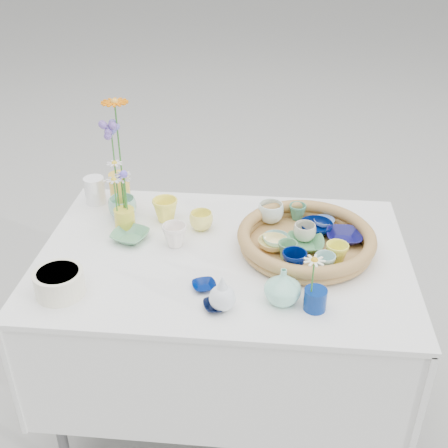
# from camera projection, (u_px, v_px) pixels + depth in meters

# --- Properties ---
(ground) EXTENTS (80.00, 80.00, 0.00)m
(ground) POSITION_uv_depth(u_px,v_px,m) (224.00, 407.00, 2.31)
(ground) COLOR #A1A199
(display_table) EXTENTS (1.26, 0.86, 0.77)m
(display_table) POSITION_uv_depth(u_px,v_px,m) (224.00, 407.00, 2.31)
(display_table) COLOR white
(display_table) RESTS_ON ground
(wicker_tray) EXTENTS (0.47, 0.47, 0.08)m
(wicker_tray) POSITION_uv_depth(u_px,v_px,m) (306.00, 240.00, 1.92)
(wicker_tray) COLOR olive
(wicker_tray) RESTS_ON display_table
(tray_ceramic_0) EXTENTS (0.12, 0.12, 0.04)m
(tray_ceramic_0) POSITION_uv_depth(u_px,v_px,m) (316.00, 228.00, 2.00)
(tray_ceramic_0) COLOR #010F41
(tray_ceramic_0) RESTS_ON wicker_tray
(tray_ceramic_1) EXTENTS (0.13, 0.13, 0.03)m
(tray_ceramic_1) POSITION_uv_depth(u_px,v_px,m) (344.00, 237.00, 1.95)
(tray_ceramic_1) COLOR #0E0D4E
(tray_ceramic_1) RESTS_ON wicker_tray
(tray_ceramic_2) EXTENTS (0.08, 0.08, 0.07)m
(tray_ceramic_2) POSITION_uv_depth(u_px,v_px,m) (337.00, 253.00, 1.83)
(tray_ceramic_2) COLOR #EEEA45
(tray_ceramic_2) RESTS_ON wicker_tray
(tray_ceramic_3) EXTENTS (0.13, 0.13, 0.03)m
(tray_ceramic_3) POSITION_uv_depth(u_px,v_px,m) (305.00, 244.00, 1.91)
(tray_ceramic_3) COLOR #498655
(tray_ceramic_3) RESTS_ON wicker_tray
(tray_ceramic_4) EXTENTS (0.09, 0.09, 0.06)m
(tray_ceramic_4) POSITION_uv_depth(u_px,v_px,m) (287.00, 250.00, 1.85)
(tray_ceramic_4) COLOR #5C9865
(tray_ceramic_4) RESTS_ON wicker_tray
(tray_ceramic_5) EXTENTS (0.12, 0.12, 0.03)m
(tray_ceramic_5) POSITION_uv_depth(u_px,v_px,m) (276.00, 240.00, 1.93)
(tray_ceramic_5) COLOR #8BC7C5
(tray_ceramic_5) RESTS_ON wicker_tray
(tray_ceramic_6) EXTENTS (0.11, 0.11, 0.07)m
(tray_ceramic_6) POSITION_uv_depth(u_px,v_px,m) (271.00, 213.00, 2.05)
(tray_ceramic_6) COLOR silver
(tray_ceramic_6) RESTS_ON wicker_tray
(tray_ceramic_7) EXTENTS (0.10, 0.10, 0.06)m
(tray_ceramic_7) POSITION_uv_depth(u_px,v_px,m) (305.00, 232.00, 1.95)
(tray_ceramic_7) COLOR beige
(tray_ceramic_7) RESTS_ON wicker_tray
(tray_ceramic_8) EXTENTS (0.09, 0.09, 0.02)m
(tray_ceramic_8) POSITION_uv_depth(u_px,v_px,m) (324.00, 222.00, 2.04)
(tray_ceramic_8) COLOR #88B0F2
(tray_ceramic_8) RESTS_ON wicker_tray
(tray_ceramic_9) EXTENTS (0.09, 0.09, 0.07)m
(tray_ceramic_9) POSITION_uv_depth(u_px,v_px,m) (294.00, 262.00, 1.78)
(tray_ceramic_9) COLOR #000E46
(tray_ceramic_9) RESTS_ON wicker_tray
(tray_ceramic_10) EXTENTS (0.13, 0.13, 0.03)m
(tray_ceramic_10) POSITION_uv_depth(u_px,v_px,m) (273.00, 244.00, 1.91)
(tray_ceramic_10) COLOR #FFDD7F
(tray_ceramic_10) RESTS_ON wicker_tray
(tray_ceramic_11) EXTENTS (0.09, 0.09, 0.06)m
(tray_ceramic_11) POSITION_uv_depth(u_px,v_px,m) (325.00, 263.00, 1.78)
(tray_ceramic_11) COLOR #8DBCB3
(tray_ceramic_11) RESTS_ON wicker_tray
(tray_ceramic_12) EXTENTS (0.08, 0.08, 0.06)m
(tray_ceramic_12) POSITION_uv_depth(u_px,v_px,m) (297.00, 212.00, 2.07)
(tray_ceramic_12) COLOR #3E8465
(tray_ceramic_12) RESTS_ON wicker_tray
(loose_ceramic_0) EXTENTS (0.11, 0.11, 0.09)m
(loose_ceramic_0) POSITION_uv_depth(u_px,v_px,m) (165.00, 210.00, 2.09)
(loose_ceramic_0) COLOR #FFEE4E
(loose_ceramic_0) RESTS_ON display_table
(loose_ceramic_1) EXTENTS (0.11, 0.11, 0.07)m
(loose_ceramic_1) POSITION_uv_depth(u_px,v_px,m) (201.00, 221.00, 2.04)
(loose_ceramic_1) COLOR #FFF36B
(loose_ceramic_1) RESTS_ON display_table
(loose_ceramic_2) EXTENTS (0.16, 0.16, 0.03)m
(loose_ceramic_2) POSITION_uv_depth(u_px,v_px,m) (130.00, 236.00, 1.99)
(loose_ceramic_2) COLOR #5D9C6F
(loose_ceramic_2) RESTS_ON display_table
(loose_ceramic_3) EXTENTS (0.10, 0.10, 0.08)m
(loose_ceramic_3) POSITION_uv_depth(u_px,v_px,m) (175.00, 235.00, 1.95)
(loose_ceramic_3) COLOR white
(loose_ceramic_3) RESTS_ON display_table
(loose_ceramic_4) EXTENTS (0.10, 0.10, 0.02)m
(loose_ceramic_4) POSITION_uv_depth(u_px,v_px,m) (204.00, 286.00, 1.75)
(loose_ceramic_4) COLOR #001457
(loose_ceramic_4) RESTS_ON display_table
(loose_ceramic_5) EXTENTS (0.12, 0.12, 0.08)m
(loose_ceramic_5) POSITION_uv_depth(u_px,v_px,m) (123.00, 208.00, 2.11)
(loose_ceramic_5) COLOR #89C4AE
(loose_ceramic_5) RESTS_ON display_table
(loose_ceramic_6) EXTENTS (0.10, 0.10, 0.02)m
(loose_ceramic_6) POSITION_uv_depth(u_px,v_px,m) (217.00, 306.00, 1.66)
(loose_ceramic_6) COLOR black
(loose_ceramic_6) RESTS_ON display_table
(fluted_bowl) EXTENTS (0.18, 0.18, 0.08)m
(fluted_bowl) POSITION_uv_depth(u_px,v_px,m) (59.00, 283.00, 1.71)
(fluted_bowl) COLOR #EFEACB
(fluted_bowl) RESTS_ON display_table
(bud_vase_paleblue) EXTENTS (0.09, 0.09, 0.12)m
(bud_vase_paleblue) POSITION_uv_depth(u_px,v_px,m) (222.00, 292.00, 1.64)
(bud_vase_paleblue) COLOR silver
(bud_vase_paleblue) RESTS_ON display_table
(bud_vase_seafoam) EXTENTS (0.14, 0.14, 0.12)m
(bud_vase_seafoam) POSITION_uv_depth(u_px,v_px,m) (283.00, 286.00, 1.67)
(bud_vase_seafoam) COLOR #92E2C4
(bud_vase_seafoam) RESTS_ON display_table
(bud_vase_cobalt) EXTENTS (0.08, 0.08, 0.07)m
(bud_vase_cobalt) POSITION_uv_depth(u_px,v_px,m) (315.00, 299.00, 1.65)
(bud_vase_cobalt) COLOR navy
(bud_vase_cobalt) RESTS_ON display_table
(single_daisy) EXTENTS (0.08, 0.08, 0.13)m
(single_daisy) POSITION_uv_depth(u_px,v_px,m) (313.00, 276.00, 1.60)
(single_daisy) COLOR white
(single_daisy) RESTS_ON bud_vase_cobalt
(tall_vase_yellow) EXTENTS (0.10, 0.10, 0.15)m
(tall_vase_yellow) POSITION_uv_depth(u_px,v_px,m) (120.00, 191.00, 2.16)
(tall_vase_yellow) COLOR yellow
(tall_vase_yellow) RESTS_ON display_table
(gerbera) EXTENTS (0.15, 0.15, 0.30)m
(gerbera) POSITION_uv_depth(u_px,v_px,m) (118.00, 139.00, 2.06)
(gerbera) COLOR orange
(gerbera) RESTS_ON tall_vase_yellow
(hydrangea) EXTENTS (0.09, 0.09, 0.25)m
(hydrangea) POSITION_uv_depth(u_px,v_px,m) (114.00, 153.00, 2.07)
(hydrangea) COLOR #7053AF
(hydrangea) RESTS_ON tall_vase_yellow
(white_pitcher) EXTENTS (0.13, 0.12, 0.11)m
(white_pitcher) POSITION_uv_depth(u_px,v_px,m) (95.00, 190.00, 2.21)
(white_pitcher) COLOR white
(white_pitcher) RESTS_ON display_table
(daisy_cup) EXTENTS (0.10, 0.10, 0.08)m
(daisy_cup) POSITION_uv_depth(u_px,v_px,m) (125.00, 219.00, 2.04)
(daisy_cup) COLOR yellow
(daisy_cup) RESTS_ON display_table
(daisy_posy) EXTENTS (0.09, 0.09, 0.17)m
(daisy_posy) POSITION_uv_depth(u_px,v_px,m) (119.00, 188.00, 1.98)
(daisy_posy) COLOR silver
(daisy_posy) RESTS_ON daisy_cup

